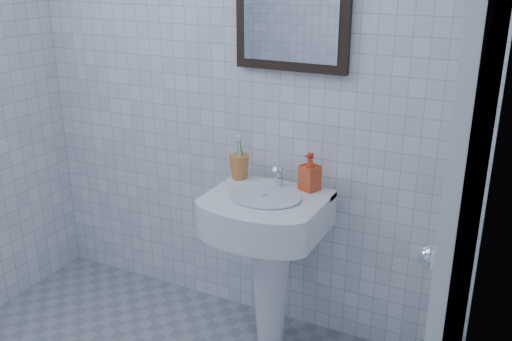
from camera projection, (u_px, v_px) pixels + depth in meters
The scene contains 9 objects.
wall_back at pixel (238, 63), 2.53m from camera, with size 2.20×0.02×2.50m, color white.
wall_right at pixel (453, 204), 1.06m from camera, with size 0.02×2.40×2.50m, color white.
washbasin at pixel (269, 244), 2.50m from camera, with size 0.49×0.36×0.76m.
faucet at pixel (279, 177), 2.47m from camera, with size 0.04×0.09×0.10m.
toothbrush_cup at pixel (239, 166), 2.56m from camera, with size 0.09×0.09×0.11m, color orange, non-canonical shape.
soap_dispenser at pixel (310, 172), 2.42m from camera, with size 0.07×0.07×0.16m, color red.
bathroom_door at pixel (465, 214), 1.62m from camera, with size 0.04×0.80×2.00m, color silver.
towel_ring at pixel (469, 175), 1.77m from camera, with size 0.18×0.18×0.01m, color silver.
hand_towel at pixel (455, 226), 1.84m from camera, with size 0.03×0.16×0.38m, color silver.
Camera 1 is at (1.21, -1.04, 1.68)m, focal length 40.00 mm.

